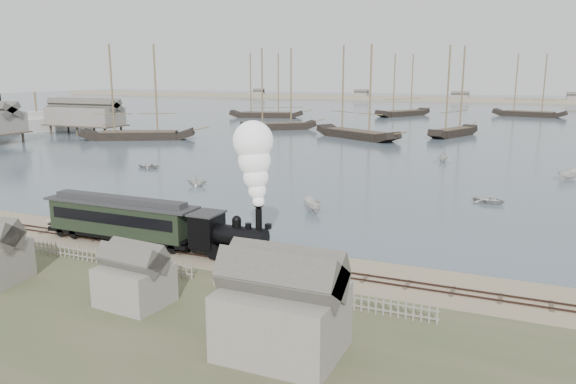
% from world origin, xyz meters
% --- Properties ---
extents(ground, '(600.00, 600.00, 0.00)m').
position_xyz_m(ground, '(0.00, 0.00, 0.00)').
color(ground, tan).
rests_on(ground, ground).
extents(harbor_water, '(600.00, 336.00, 0.06)m').
position_xyz_m(harbor_water, '(0.00, 170.00, 0.03)').
color(harbor_water, '#41505D').
rests_on(harbor_water, ground).
extents(rail_track, '(120.00, 1.80, 0.16)m').
position_xyz_m(rail_track, '(0.00, -2.00, 0.04)').
color(rail_track, '#33221C').
rests_on(rail_track, ground).
extents(picket_fence_west, '(19.00, 0.10, 1.20)m').
position_xyz_m(picket_fence_west, '(-6.50, -7.00, 0.00)').
color(picket_fence_west, gray).
rests_on(picket_fence_west, ground).
extents(picket_fence_east, '(15.00, 0.10, 1.20)m').
position_xyz_m(picket_fence_east, '(12.50, -7.50, 0.00)').
color(picket_fence_east, gray).
rests_on(picket_fence_east, ground).
extents(shed_mid, '(4.00, 3.50, 3.60)m').
position_xyz_m(shed_mid, '(2.00, -12.00, 0.00)').
color(shed_mid, gray).
rests_on(shed_mid, ground).
extents(shed_right, '(6.00, 5.00, 5.10)m').
position_xyz_m(shed_right, '(13.00, -14.00, 0.00)').
color(shed_right, gray).
rests_on(shed_right, ground).
extents(far_spit, '(500.00, 20.00, 1.80)m').
position_xyz_m(far_spit, '(0.00, 250.00, 0.00)').
color(far_spit, gray).
rests_on(far_spit, ground).
extents(locomotive, '(8.35, 3.12, 10.42)m').
position_xyz_m(locomotive, '(4.87, -2.00, 4.79)').
color(locomotive, black).
rests_on(locomotive, ground).
extents(passenger_coach, '(14.34, 2.76, 3.48)m').
position_xyz_m(passenger_coach, '(-7.38, -2.00, 2.20)').
color(passenger_coach, black).
rests_on(passenger_coach, ground).
extents(beached_dinghy, '(4.20, 4.44, 0.75)m').
position_xyz_m(beached_dinghy, '(-16.58, 0.40, 0.37)').
color(beached_dinghy, silver).
rests_on(beached_dinghy, ground).
extents(rowboat_0, '(4.77, 4.86, 0.82)m').
position_xyz_m(rowboat_0, '(-19.10, 8.43, 0.47)').
color(rowboat_0, silver).
rests_on(rowboat_0, harbor_water).
extents(rowboat_1, '(2.87, 3.13, 1.39)m').
position_xyz_m(rowboat_1, '(-14.50, 20.88, 0.75)').
color(rowboat_1, silver).
rests_on(rowboat_1, harbor_water).
extents(rowboat_2, '(3.53, 3.31, 1.36)m').
position_xyz_m(rowboat_2, '(3.59, 14.47, 0.74)').
color(rowboat_2, silver).
rests_on(rowboat_2, harbor_water).
extents(rowboat_3, '(3.19, 3.93, 0.72)m').
position_xyz_m(rowboat_3, '(20.24, 25.79, 0.42)').
color(rowboat_3, silver).
rests_on(rowboat_3, harbor_water).
extents(rowboat_5, '(3.71, 3.51, 1.43)m').
position_xyz_m(rowboat_5, '(28.90, 44.46, 0.78)').
color(rowboat_5, silver).
rests_on(rowboat_5, harbor_water).
extents(rowboat_6, '(2.88, 3.83, 0.75)m').
position_xyz_m(rowboat_6, '(-28.85, 29.51, 0.44)').
color(rowboat_6, silver).
rests_on(rowboat_6, harbor_water).
extents(rowboat_7, '(3.11, 2.71, 1.60)m').
position_xyz_m(rowboat_7, '(11.09, 53.64, 0.86)').
color(rowboat_7, silver).
rests_on(rowboat_7, harbor_water).
extents(schooner_0, '(23.22, 15.90, 20.00)m').
position_xyz_m(schooner_0, '(-53.14, 58.43, 10.06)').
color(schooner_0, black).
rests_on(schooner_0, harbor_water).
extents(schooner_1, '(17.68, 15.03, 20.00)m').
position_xyz_m(schooner_1, '(-34.33, 89.12, 10.06)').
color(schooner_1, black).
rests_on(schooner_1, harbor_water).
extents(schooner_2, '(21.90, 15.76, 20.00)m').
position_xyz_m(schooner_2, '(-11.05, 79.11, 10.06)').
color(schooner_2, black).
rests_on(schooner_2, harbor_water).
extents(schooner_3, '(9.60, 17.19, 20.00)m').
position_xyz_m(schooner_3, '(7.73, 91.50, 10.06)').
color(schooner_3, black).
rests_on(schooner_3, harbor_water).
extents(schooner_6, '(23.46, 10.81, 20.00)m').
position_xyz_m(schooner_6, '(-53.38, 121.58, 10.06)').
color(schooner_6, black).
rests_on(schooner_6, harbor_water).
extents(schooner_7, '(15.27, 21.00, 20.00)m').
position_xyz_m(schooner_7, '(-15.28, 145.26, 10.06)').
color(schooner_7, black).
rests_on(schooner_7, harbor_water).
extents(schooner_8, '(22.73, 9.64, 20.00)m').
position_xyz_m(schooner_8, '(22.42, 158.88, 10.06)').
color(schooner_8, black).
rests_on(schooner_8, harbor_water).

